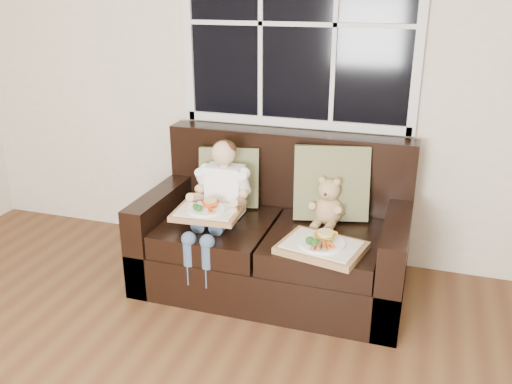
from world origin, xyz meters
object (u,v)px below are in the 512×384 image
(tray_left, at_px, (207,211))
(child, at_px, (220,195))
(loveseat, at_px, (275,239))
(tray_right, at_px, (322,246))
(teddy_bear, at_px, (328,205))

(tray_left, bearing_deg, child, 79.53)
(loveseat, relative_size, child, 2.16)
(child, relative_size, tray_left, 1.86)
(loveseat, relative_size, tray_left, 4.01)
(child, xyz_separation_m, tray_right, (0.72, -0.23, -0.14))
(loveseat, distance_m, tray_right, 0.54)
(teddy_bear, relative_size, tray_right, 0.61)
(child, distance_m, tray_left, 0.17)
(loveseat, xyz_separation_m, tray_left, (-0.36, -0.28, 0.26))
(teddy_bear, xyz_separation_m, tray_right, (0.04, -0.40, -0.10))
(loveseat, distance_m, tray_left, 0.53)
(child, distance_m, tray_right, 0.77)
(teddy_bear, height_order, tray_right, teddy_bear)
(tray_left, distance_m, tray_right, 0.75)
(child, xyz_separation_m, teddy_bear, (0.68, 0.16, -0.05))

